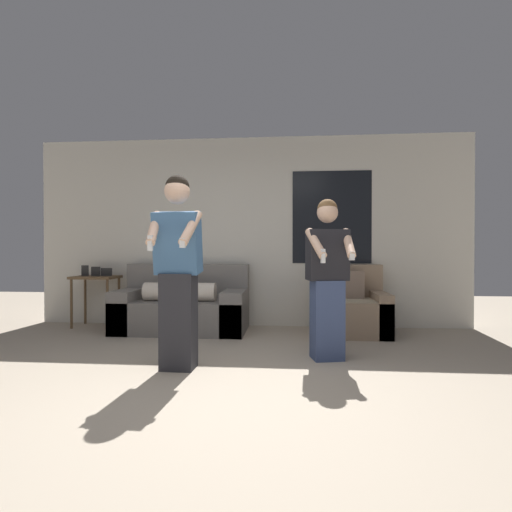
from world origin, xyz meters
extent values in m
plane|color=tan|center=(0.00, 0.00, 0.00)|extent=(14.00, 14.00, 0.00)
cube|color=beige|center=(0.00, 2.88, 1.35)|extent=(6.21, 0.06, 2.70)
cube|color=black|center=(1.17, 2.85, 1.55)|extent=(1.10, 0.01, 1.30)
cube|color=slate|center=(-0.85, 2.36, 0.21)|extent=(1.71, 0.87, 0.42)
cube|color=slate|center=(-0.85, 2.69, 0.65)|extent=(1.71, 0.22, 0.47)
cube|color=slate|center=(-1.57, 2.36, 0.28)|extent=(0.28, 0.87, 0.56)
cube|color=slate|center=(-0.13, 2.36, 0.28)|extent=(0.28, 0.87, 0.56)
cylinder|color=beige|center=(-0.85, 2.25, 0.54)|extent=(0.94, 0.24, 0.24)
cube|color=#937A60|center=(1.36, 2.38, 0.22)|extent=(0.92, 0.82, 0.44)
cube|color=#937A60|center=(1.36, 2.69, 0.67)|extent=(0.92, 0.20, 0.44)
cube|color=#937A60|center=(0.99, 2.38, 0.27)|extent=(0.18, 0.82, 0.54)
cube|color=#937A60|center=(1.73, 2.38, 0.27)|extent=(0.18, 0.82, 0.54)
cube|color=tan|center=(1.36, 2.34, 0.45)|extent=(0.78, 0.66, 0.01)
cube|color=#7A6656|center=(1.36, 2.44, 0.64)|extent=(0.36, 0.14, 0.36)
cube|color=brown|center=(-2.17, 2.59, 0.70)|extent=(0.60, 0.45, 0.04)
cylinder|color=brown|center=(-2.42, 2.41, 0.34)|extent=(0.04, 0.04, 0.68)
cylinder|color=brown|center=(-1.91, 2.41, 0.34)|extent=(0.04, 0.04, 0.68)
cylinder|color=brown|center=(-2.42, 2.78, 0.34)|extent=(0.04, 0.04, 0.68)
cylinder|color=brown|center=(-1.91, 2.78, 0.34)|extent=(0.04, 0.04, 0.68)
cube|color=black|center=(-2.31, 2.57, 0.78)|extent=(0.10, 0.02, 0.17)
cube|color=black|center=(-2.17, 2.59, 0.77)|extent=(0.13, 0.02, 0.15)
cube|color=black|center=(-2.02, 2.61, 0.76)|extent=(0.16, 0.02, 0.13)
cube|color=#28282D|center=(-0.42, 0.70, 0.43)|extent=(0.31, 0.25, 0.87)
cube|color=#3D6693|center=(-0.42, 0.68, 1.15)|extent=(0.41, 0.31, 0.58)
sphere|color=#DBAD8E|center=(-0.42, 0.66, 1.61)|extent=(0.23, 0.23, 0.23)
sphere|color=black|center=(-0.42, 0.67, 1.65)|extent=(0.22, 0.22, 0.22)
cylinder|color=#DBAD8E|center=(-0.59, 0.53, 1.27)|extent=(0.13, 0.36, 0.33)
cube|color=white|center=(-0.57, 0.38, 1.14)|extent=(0.04, 0.04, 0.13)
cylinder|color=#DBAD8E|center=(-0.26, 0.52, 1.27)|extent=(0.15, 0.36, 0.33)
cube|color=white|center=(-0.29, 0.37, 1.14)|extent=(0.05, 0.04, 0.08)
cube|color=#384770|center=(0.95, 1.14, 0.39)|extent=(0.34, 0.30, 0.78)
cube|color=black|center=(0.96, 1.14, 1.04)|extent=(0.43, 0.31, 0.51)
sphere|color=#DBAD8E|center=(0.96, 1.14, 1.45)|extent=(0.21, 0.21, 0.21)
sphere|color=brown|center=(0.96, 1.15, 1.49)|extent=(0.20, 0.20, 0.20)
cylinder|color=#DBAD8E|center=(0.83, 0.96, 1.15)|extent=(0.21, 0.36, 0.30)
cube|color=white|center=(0.89, 0.81, 1.03)|extent=(0.04, 0.04, 0.13)
cylinder|color=#DBAD8E|center=(1.15, 1.03, 1.15)|extent=(0.10, 0.36, 0.30)
cube|color=white|center=(1.15, 0.87, 1.03)|extent=(0.05, 0.04, 0.08)
camera|label=1|loc=(0.59, -2.85, 1.07)|focal=28.00mm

